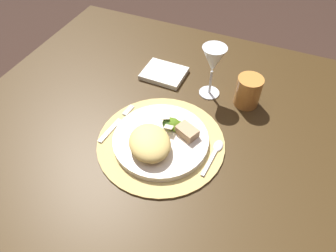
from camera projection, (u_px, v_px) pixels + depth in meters
ground_plane at (179, 229)px, 1.44m from camera, size 6.00×6.00×0.00m
dining_table at (183, 152)px, 1.01m from camera, size 1.32×1.04×0.71m
placemat at (161, 142)px, 0.87m from camera, size 0.36×0.36×0.01m
dinner_plate at (161, 140)px, 0.86m from camera, size 0.26×0.26×0.02m
pasta_serving at (150, 143)px, 0.81m from camera, size 0.17×0.17×0.05m
salad_greens at (173, 125)px, 0.88m from camera, size 0.09×0.06×0.03m
bread_piece at (187, 132)px, 0.85m from camera, size 0.07×0.06×0.03m
fork at (115, 125)px, 0.91m from camera, size 0.03×0.17×0.00m
spoon at (215, 152)px, 0.84m from camera, size 0.03×0.13×0.01m
napkin at (164, 73)px, 1.07m from camera, size 0.14×0.12×0.02m
wine_glass at (213, 61)px, 0.92m from camera, size 0.07×0.07×0.17m
amber_tumbler at (248, 91)px, 0.95m from camera, size 0.08×0.08×0.10m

